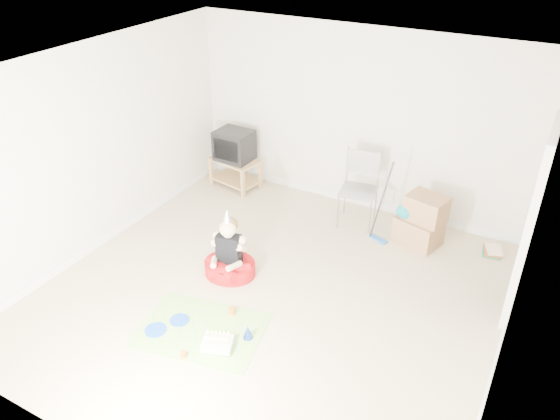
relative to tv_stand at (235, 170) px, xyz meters
The scene contains 16 objects.
ground 2.80m from the tv_stand, 48.79° to the right, with size 5.00×5.00×0.00m, color beige.
doorway_recess 4.47m from the tv_stand, 11.71° to the right, with size 0.02×0.90×2.05m, color black.
tv_stand is the anchor object (origin of this frame).
crt_tv 0.42m from the tv_stand, ahead, with size 0.54×0.45×0.46m, color black.
folding_chair 2.13m from the tv_stand, ahead, with size 0.55×0.53×1.07m.
cardboard_boxes 3.03m from the tv_stand, ahead, with size 0.66×0.56×0.71m.
floor_mop 2.57m from the tv_stand, ahead, with size 0.27×0.34×1.04m.
book_pile 3.94m from the tv_stand, ahead, with size 0.26×0.30×0.09m.
seated_woman 2.33m from the tv_stand, 58.91° to the right, with size 0.73×0.73×0.91m.
party_mat 3.35m from the tv_stand, 63.59° to the right, with size 1.31×0.95×0.01m, color #FC359C.
birthday_cake 3.59m from the tv_stand, 60.17° to the right, with size 0.38×0.34×0.15m.
blue_plate_near 3.22m from the tv_stand, 68.23° to the right, with size 0.21×0.21×0.01m, color blue.
blue_plate_far 3.41m from the tv_stand, 71.77° to the right, with size 0.23×0.23×0.01m, color blue.
orange_cup_near 3.09m from the tv_stand, 58.01° to the right, with size 0.07×0.07×0.08m, color orange.
orange_cup_far 3.74m from the tv_stand, 65.27° to the right, with size 0.06×0.06×0.07m, color orange.
blue_party_hat 3.47m from the tv_stand, 55.11° to the right, with size 0.11×0.11×0.16m, color #1938B1.
Camera 1 is at (2.51, -4.33, 4.04)m, focal length 35.00 mm.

